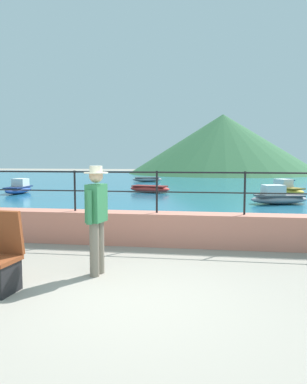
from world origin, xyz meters
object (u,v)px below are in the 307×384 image
at_px(boat_0, 287,182).
at_px(boat_6, 147,179).
at_px(boat_4, 150,189).
at_px(boat_5, 286,189).
at_px(boat_2, 19,188).
at_px(boat_1, 278,197).
at_px(person_walking, 97,214).

relative_size(boat_0, boat_6, 0.94).
height_order(boat_0, boat_4, same).
bearing_deg(boat_0, boat_5, -101.56).
distance_m(boat_2, boat_5, 13.74).
bearing_deg(boat_5, boat_0, 78.44).
height_order(boat_1, boat_6, boat_1).
xyz_separation_m(boat_0, boat_5, (-1.53, -7.49, 0.07)).
bearing_deg(boat_0, boat_4, -138.83).
bearing_deg(boat_1, boat_2, 167.96).
xyz_separation_m(boat_0, boat_1, (-2.67, -11.75, 0.07)).
distance_m(person_walking, boat_0, 22.49).
height_order(person_walking, boat_0, person_walking).
height_order(boat_0, boat_5, boat_5).
distance_m(boat_0, boat_4, 11.34).
height_order(boat_2, boat_4, boat_2).
distance_m(boat_0, boat_6, 10.29).
xyz_separation_m(boat_5, boat_6, (-8.65, 8.95, -0.07)).
relative_size(boat_0, boat_2, 0.99).
relative_size(person_walking, boat_0, 0.76).
bearing_deg(boat_2, boat_6, 64.65).
height_order(boat_0, boat_2, boat_2).
bearing_deg(boat_2, boat_1, -12.04).
height_order(boat_1, boat_2, same).
bearing_deg(person_walking, boat_5, 67.89).
bearing_deg(boat_1, boat_5, 75.07).
bearing_deg(boat_4, person_walking, -84.27).
height_order(boat_1, boat_5, same).
xyz_separation_m(boat_4, boat_5, (7.01, -0.02, 0.07)).
bearing_deg(boat_0, boat_6, 171.84).
bearing_deg(boat_0, person_walking, -108.54).
bearing_deg(boat_5, boat_2, -173.32).
bearing_deg(boat_6, boat_1, -60.36).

